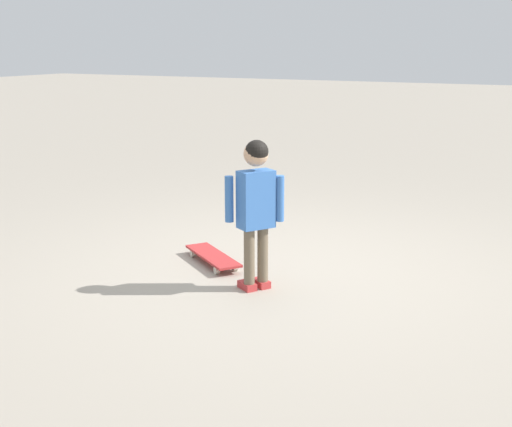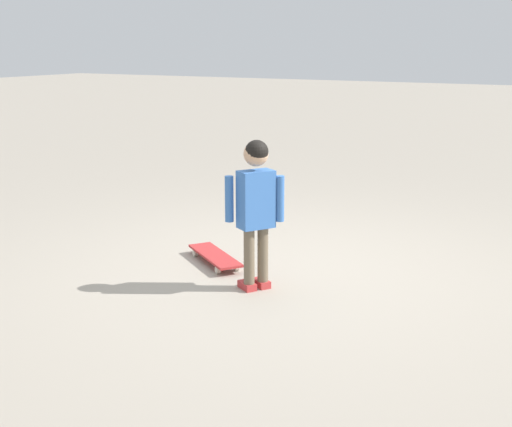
# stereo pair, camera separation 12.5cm
# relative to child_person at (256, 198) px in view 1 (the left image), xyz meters

# --- Properties ---
(ground_plane) EXTENTS (50.00, 50.00, 0.00)m
(ground_plane) POSITION_rel_child_person_xyz_m (0.48, -0.01, -0.66)
(ground_plane) COLOR #9E9384
(child_person) EXTENTS (0.28, 0.36, 1.06)m
(child_person) POSITION_rel_child_person_xyz_m (0.00, 0.00, 0.00)
(child_person) COLOR brown
(child_person) RESTS_ON ground
(skateboard) EXTENTS (0.56, 0.67, 0.07)m
(skateboard) POSITION_rel_child_person_xyz_m (0.36, 0.56, -0.60)
(skateboard) COLOR #B22D2D
(skateboard) RESTS_ON ground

